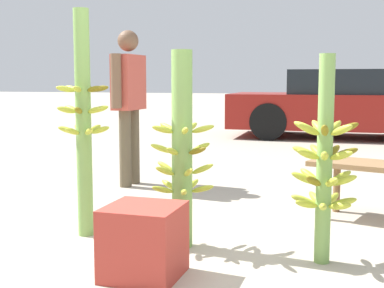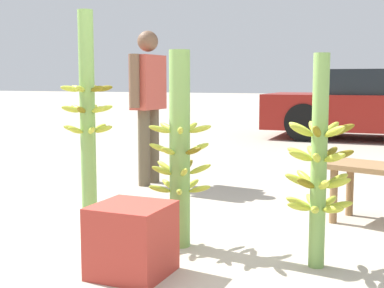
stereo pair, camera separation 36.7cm
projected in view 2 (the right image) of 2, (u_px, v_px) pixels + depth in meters
ground_plane at (163, 268)px, 3.17m from camera, size 80.00×80.00×0.00m
banana_stalk_left at (88, 121)px, 3.83m from camera, size 0.37×0.38×1.60m
banana_stalk_center at (180, 151)px, 3.52m from camera, size 0.43×0.43×1.31m
banana_stalk_right at (319, 165)px, 3.13m from camera, size 0.41×0.41×1.27m
vendor_person at (148, 95)px, 5.63m from camera, size 0.22×0.67×1.62m
produce_crate at (132, 240)px, 3.05m from camera, size 0.41×0.41×0.41m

